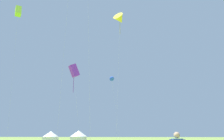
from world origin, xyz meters
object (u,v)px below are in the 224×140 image
object	(u,v)px
festival_tent_center	(79,135)
kite_lime_box	(18,11)
kite_blue_parafoil	(112,79)
kite_purple_box	(74,71)
festival_tent_right	(51,136)
kite_yellow_delta	(120,19)

from	to	relation	value
festival_tent_center	kite_lime_box	bearing A→B (deg)	-135.53
kite_blue_parafoil	festival_tent_center	world-z (taller)	kite_blue_parafoil
kite_purple_box	festival_tent_center	size ratio (longest dim) A/B	3.57
kite_purple_box	festival_tent_right	xyz separation A→B (m)	(-10.03, 16.63, -12.23)
kite_blue_parafoil	festival_tent_right	distance (m)	21.17
kite_lime_box	kite_blue_parafoil	size ratio (longest dim) A/B	2.01
kite_lime_box	kite_yellow_delta	world-z (taller)	kite_lime_box
kite_blue_parafoil	kite_yellow_delta	bearing A→B (deg)	-77.54
festival_tent_right	kite_purple_box	bearing A→B (deg)	-58.90
kite_blue_parafoil	kite_purple_box	xyz separation A→B (m)	(-5.87, -13.26, -1.33)
kite_purple_box	festival_tent_center	xyz separation A→B (m)	(-2.83, 16.63, -12.15)
kite_yellow_delta	festival_tent_center	size ratio (longest dim) A/B	5.88
kite_purple_box	festival_tent_right	world-z (taller)	kite_purple_box
kite_blue_parafoil	kite_purple_box	size ratio (longest dim) A/B	1.04
kite_blue_parafoil	kite_purple_box	bearing A→B (deg)	-113.89
kite_yellow_delta	festival_tent_right	world-z (taller)	kite_yellow_delta
kite_blue_parafoil	festival_tent_center	size ratio (longest dim) A/B	3.72
kite_yellow_delta	festival_tent_center	distance (m)	30.83
kite_lime_box	festival_tent_center	distance (m)	33.43
festival_tent_right	festival_tent_center	xyz separation A→B (m)	(7.20, 0.00, 0.09)
kite_lime_box	kite_blue_parafoil	xyz separation A→B (m)	(21.30, 9.00, -14.91)
kite_lime_box	kite_purple_box	xyz separation A→B (m)	(15.43, -4.26, -16.24)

